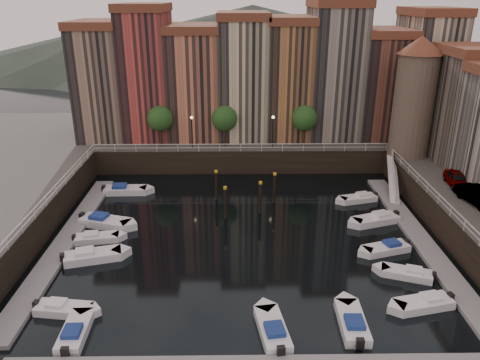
{
  "coord_description": "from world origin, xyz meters",
  "views": [
    {
      "loc": [
        -0.82,
        -38.76,
        21.09
      ],
      "look_at": [
        -0.25,
        4.0,
        4.0
      ],
      "focal_mm": 35.0,
      "sensor_mm": 36.0,
      "label": 1
    }
  ],
  "objects_px": {
    "mooring_pilings": "(244,194)",
    "car_b": "(478,197)",
    "boat_left_0": "(63,309)",
    "car_a": "(457,180)",
    "boat_left_1": "(92,256)",
    "boat_left_2": "(96,238)",
    "gangway": "(393,177)",
    "corner_tower": "(415,95)"
  },
  "relations": [
    {
      "from": "gangway",
      "to": "car_a",
      "type": "relative_size",
      "value": 1.93
    },
    {
      "from": "gangway",
      "to": "boat_left_2",
      "type": "xyz_separation_m",
      "value": [
        -30.58,
        -10.9,
        -1.6
      ]
    },
    {
      "from": "mooring_pilings",
      "to": "boat_left_2",
      "type": "height_order",
      "value": "mooring_pilings"
    },
    {
      "from": "boat_left_1",
      "to": "car_b",
      "type": "relative_size",
      "value": 1.04
    },
    {
      "from": "gangway",
      "to": "car_b",
      "type": "relative_size",
      "value": 1.71
    },
    {
      "from": "corner_tower",
      "to": "gangway",
      "type": "height_order",
      "value": "corner_tower"
    },
    {
      "from": "boat_left_0",
      "to": "car_a",
      "type": "xyz_separation_m",
      "value": [
        34.53,
        15.68,
        3.41
      ]
    },
    {
      "from": "boat_left_0",
      "to": "boat_left_2",
      "type": "bearing_deg",
      "value": 100.22
    },
    {
      "from": "gangway",
      "to": "boat_left_1",
      "type": "relative_size",
      "value": 1.63
    },
    {
      "from": "gangway",
      "to": "mooring_pilings",
      "type": "relative_size",
      "value": 1.26
    },
    {
      "from": "car_a",
      "to": "gangway",
      "type": "bearing_deg",
      "value": 135.36
    },
    {
      "from": "boat_left_0",
      "to": "boat_left_1",
      "type": "relative_size",
      "value": 0.85
    },
    {
      "from": "boat_left_1",
      "to": "boat_left_2",
      "type": "relative_size",
      "value": 1.21
    },
    {
      "from": "gangway",
      "to": "car_a",
      "type": "distance_m",
      "value": 7.32
    },
    {
      "from": "boat_left_1",
      "to": "car_a",
      "type": "xyz_separation_m",
      "value": [
        34.47,
        8.62,
        3.35
      ]
    },
    {
      "from": "mooring_pilings",
      "to": "gangway",
      "type": "bearing_deg",
      "value": 13.43
    },
    {
      "from": "boat_left_2",
      "to": "boat_left_1",
      "type": "bearing_deg",
      "value": -89.93
    },
    {
      "from": "corner_tower",
      "to": "mooring_pilings",
      "type": "distance_m",
      "value": 23.18
    },
    {
      "from": "mooring_pilings",
      "to": "car_b",
      "type": "distance_m",
      "value": 22.19
    },
    {
      "from": "gangway",
      "to": "boat_left_0",
      "type": "xyz_separation_m",
      "value": [
        -30.13,
        -21.24,
        -1.59
      ]
    },
    {
      "from": "boat_left_2",
      "to": "boat_left_0",
      "type": "bearing_deg",
      "value": -96.3
    },
    {
      "from": "mooring_pilings",
      "to": "boat_left_1",
      "type": "relative_size",
      "value": 1.3
    },
    {
      "from": "gangway",
      "to": "car_a",
      "type": "bearing_deg",
      "value": -51.63
    },
    {
      "from": "car_a",
      "to": "car_b",
      "type": "height_order",
      "value": "car_b"
    },
    {
      "from": "car_a",
      "to": "car_b",
      "type": "relative_size",
      "value": 0.88
    },
    {
      "from": "gangway",
      "to": "boat_left_0",
      "type": "distance_m",
      "value": 36.9
    },
    {
      "from": "mooring_pilings",
      "to": "boat_left_1",
      "type": "distance_m",
      "value": 16.69
    },
    {
      "from": "boat_left_0",
      "to": "car_b",
      "type": "relative_size",
      "value": 0.89
    },
    {
      "from": "gangway",
      "to": "car_b",
      "type": "height_order",
      "value": "car_b"
    },
    {
      "from": "corner_tower",
      "to": "mooring_pilings",
      "type": "bearing_deg",
      "value": -156.67
    },
    {
      "from": "corner_tower",
      "to": "mooring_pilings",
      "type": "height_order",
      "value": "corner_tower"
    },
    {
      "from": "boat_left_0",
      "to": "boat_left_2",
      "type": "relative_size",
      "value": 1.02
    },
    {
      "from": "boat_left_1",
      "to": "boat_left_2",
      "type": "distance_m",
      "value": 3.32
    },
    {
      "from": "boat_left_0",
      "to": "boat_left_1",
      "type": "bearing_deg",
      "value": 97.23
    },
    {
      "from": "boat_left_1",
      "to": "car_a",
      "type": "relative_size",
      "value": 1.18
    },
    {
      "from": "gangway",
      "to": "boat_left_1",
      "type": "height_order",
      "value": "gangway"
    },
    {
      "from": "boat_left_0",
      "to": "boat_left_2",
      "type": "distance_m",
      "value": 10.35
    },
    {
      "from": "mooring_pilings",
      "to": "car_b",
      "type": "relative_size",
      "value": 1.35
    },
    {
      "from": "boat_left_2",
      "to": "car_b",
      "type": "height_order",
      "value": "car_b"
    },
    {
      "from": "corner_tower",
      "to": "boat_left_1",
      "type": "bearing_deg",
      "value": -150.46
    },
    {
      "from": "corner_tower",
      "to": "car_b",
      "type": "xyz_separation_m",
      "value": [
        1.48,
        -14.52,
        -6.39
      ]
    },
    {
      "from": "boat_left_0",
      "to": "car_a",
      "type": "relative_size",
      "value": 1.0
    }
  ]
}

